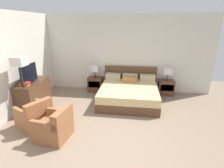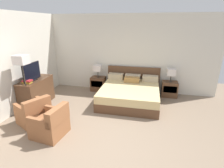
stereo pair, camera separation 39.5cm
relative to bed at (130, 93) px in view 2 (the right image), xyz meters
name	(u,v)px [view 2 (the right image)]	position (x,y,z in m)	size (l,w,h in m)	color
ground_plane	(98,144)	(-0.42, -2.37, -0.29)	(10.05, 10.05, 0.00)	#84705B
wall_back	(123,54)	(-0.42, 1.01, 1.12)	(6.69, 0.06, 2.82)	silver
wall_left	(20,62)	(-3.19, -0.99, 1.12)	(0.06, 5.15, 2.82)	silver
bed	(130,93)	(0.00, 0.00, 0.00)	(1.94, 2.01, 0.97)	brown
nightstand_left	(98,84)	(-1.32, 0.72, -0.02)	(0.54, 0.40, 0.55)	brown
nightstand_right	(169,89)	(1.32, 0.72, -0.02)	(0.54, 0.40, 0.55)	brown
table_lamp_left	(98,68)	(-1.32, 0.72, 0.60)	(0.28, 0.28, 0.46)	#332D28
table_lamp_right	(171,72)	(1.32, 0.72, 0.60)	(0.28, 0.28, 0.46)	#332D28
dresser	(37,92)	(-2.88, -0.89, 0.15)	(0.53, 1.24, 0.85)	brown
tv	(32,72)	(-2.87, -0.98, 0.82)	(0.18, 0.76, 0.53)	black
book_red_cover	(28,83)	(-2.86, -1.25, 0.57)	(0.22, 0.18, 0.03)	gold
book_blue_cover	(26,82)	(-2.89, -1.25, 0.60)	(0.19, 0.20, 0.03)	gold
book_small_top	(27,81)	(-2.86, -1.25, 0.63)	(0.26, 0.19, 0.03)	#B7282D
armchair_by_window	(34,113)	(-2.25, -1.92, 0.00)	(0.92, 0.92, 0.76)	#935B38
armchair_companion	(51,124)	(-1.56, -2.30, 0.00)	(0.77, 0.76, 0.76)	#935B38
floor_lamp	(22,65)	(-2.75, -1.47, 1.14)	(0.32, 0.32, 1.70)	#332D28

